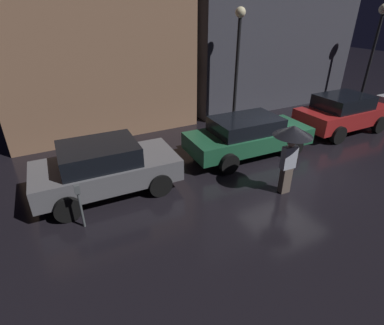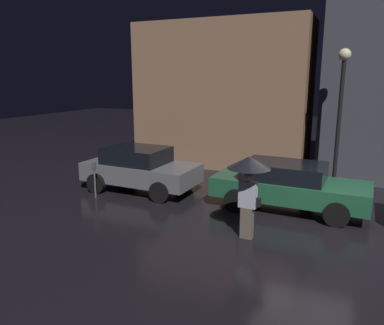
# 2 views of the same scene
# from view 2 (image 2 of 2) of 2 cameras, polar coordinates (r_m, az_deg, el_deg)

# --- Properties ---
(ground_plane) EXTENTS (60.00, 60.00, 0.00)m
(ground_plane) POSITION_cam_2_polar(r_m,az_deg,el_deg) (10.25, 17.41, -9.85)
(ground_plane) COLOR black
(building_facade_left) EXTENTS (7.46, 3.00, 6.17)m
(building_facade_left) POSITION_cam_2_polar(r_m,az_deg,el_deg) (16.92, 4.72, 10.20)
(building_facade_left) COLOR #8C664C
(building_facade_left) RESTS_ON ground
(parked_car_grey) EXTENTS (4.01, 2.03, 1.50)m
(parked_car_grey) POSITION_cam_2_polar(r_m,az_deg,el_deg) (13.07, -7.94, -0.84)
(parked_car_grey) COLOR slate
(parked_car_grey) RESTS_ON ground
(parked_car_green) EXTENTS (4.53, 1.95, 1.41)m
(parked_car_green) POSITION_cam_2_polar(r_m,az_deg,el_deg) (11.45, 14.42, -3.29)
(parked_car_green) COLOR #1E5638
(parked_car_green) RESTS_ON ground
(pedestrian_with_umbrella) EXTENTS (1.04, 1.04, 2.04)m
(pedestrian_with_umbrella) POSITION_cam_2_polar(r_m,az_deg,el_deg) (8.95, 8.63, -1.74)
(pedestrian_with_umbrella) COLOR #66564C
(pedestrian_with_umbrella) RESTS_ON ground
(parking_meter) EXTENTS (0.12, 0.10, 1.18)m
(parking_meter) POSITION_cam_2_polar(r_m,az_deg,el_deg) (12.54, -14.64, -1.95)
(parking_meter) COLOR #4C5154
(parking_meter) RESTS_ON ground
(street_lamp_near) EXTENTS (0.40, 0.40, 4.77)m
(street_lamp_near) POSITION_cam_2_polar(r_m,az_deg,el_deg) (13.46, 21.76, 9.18)
(street_lamp_near) COLOR black
(street_lamp_near) RESTS_ON ground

